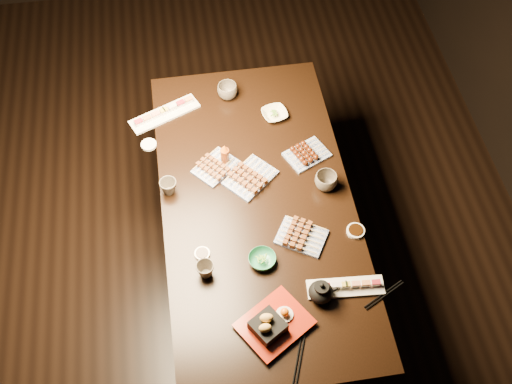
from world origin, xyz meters
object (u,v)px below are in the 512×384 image
sushi_platter_far (164,112)px  teacup_mid_right (326,181)px  edamame_bowl_green (262,260)px  tempura_tray (275,320)px  dining_table (257,244)px  sushi_platter_near (346,286)px  yakitori_plate_center (250,175)px  edamame_bowl_cream (275,114)px  yakitori_plate_left (216,165)px  teacup_near_left (205,270)px  teacup_far_left (169,187)px  teacup_far_right (227,91)px  condiment_bottle (225,154)px  yakitori_plate_right (302,234)px  teapot (321,291)px

sushi_platter_far → teacup_mid_right: bearing=117.6°
edamame_bowl_green → tempura_tray: size_ratio=0.44×
dining_table → teacup_mid_right: teacup_mid_right is taller
sushi_platter_near → yakitori_plate_center: (-0.32, 0.64, 0.01)m
tempura_tray → sushi_platter_far: bearing=74.2°
yakitori_plate_center → edamame_bowl_cream: bearing=23.2°
sushi_platter_far → edamame_bowl_green: sushi_platter_far is taller
sushi_platter_near → edamame_bowl_cream: 1.04m
teacup_mid_right → tempura_tray: bearing=-118.5°
sushi_platter_far → yakitori_plate_left: bearing=96.0°
teacup_near_left → teacup_far_left: 0.48m
yakitori_plate_center → teacup_near_left: 0.55m
sushi_platter_far → teacup_far_right: teacup_far_right is taller
sushi_platter_near → yakitori_plate_center: yakitori_plate_center is taller
sushi_platter_near → yakitori_plate_left: size_ratio=1.61×
tempura_tray → teacup_far_left: (-0.38, 0.75, -0.01)m
sushi_platter_near → edamame_bowl_green: (-0.33, 0.18, -0.00)m
edamame_bowl_green → condiment_bottle: bearing=98.9°
teacup_near_left → teacup_far_left: (-0.12, 0.47, 0.00)m
yakitori_plate_center → edamame_bowl_green: size_ratio=1.92×
yakitori_plate_right → teacup_near_left: teacup_near_left is taller
teacup_far_left → teapot: 0.88m
edamame_bowl_green → tempura_tray: 0.31m
edamame_bowl_green → teacup_far_left: teacup_far_left is taller
yakitori_plate_right → teacup_mid_right: bearing=88.6°
sushi_platter_far → condiment_bottle: (0.27, -0.36, 0.04)m
edamame_bowl_green → teacup_far_left: size_ratio=1.49×
tempura_tray → teacup_mid_right: size_ratio=2.57×
yakitori_plate_right → teapot: size_ratio=1.69×
sushi_platter_near → condiment_bottle: condiment_bottle is taller
edamame_bowl_cream → teacup_far_right: 0.29m
sushi_platter_near → teacup_far_left: teacup_far_left is taller
dining_table → sushi_platter_near: bearing=-71.0°
teacup_mid_right → teapot: teapot is taller
dining_table → tempura_tray: size_ratio=6.48×
teacup_far_right → teacup_near_left: bearing=-102.4°
yakitori_plate_left → tempura_tray: size_ratio=0.74×
teapot → yakitori_plate_center: bearing=108.0°
sushi_platter_near → sushi_platter_far: (-0.70, 1.13, 0.00)m
sushi_platter_near → condiment_bottle: bearing=123.5°
sushi_platter_far → edamame_bowl_cream: size_ratio=2.90×
yakitori_plate_left → condiment_bottle: size_ratio=1.56×
yakitori_plate_center → tempura_tray: size_ratio=0.84×
sushi_platter_near → sushi_platter_far: 1.32m
edamame_bowl_cream → teapot: bearing=-89.1°
sushi_platter_near → teapot: (-0.12, -0.02, 0.03)m
teacup_far_left → yakitori_plate_left: bearing=24.6°
dining_table → yakitori_plate_right: yakitori_plate_right is taller
teacup_far_right → yakitori_plate_center: bearing=-86.0°
tempura_tray → teapot: 0.24m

